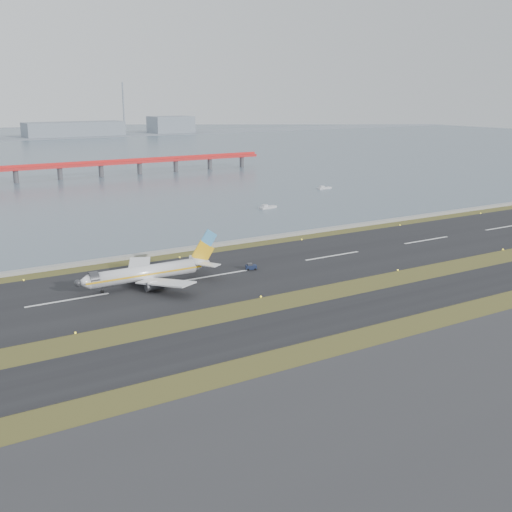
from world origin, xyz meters
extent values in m
plane|color=#404B1B|center=(0.00, 0.00, 0.00)|extent=(1000.00, 1000.00, 0.00)
cube|color=#303033|center=(0.00, -55.00, 0.05)|extent=(1000.00, 50.00, 0.10)
cube|color=black|center=(0.00, -12.00, 0.05)|extent=(1000.00, 18.00, 0.10)
cube|color=black|center=(0.00, 30.00, 0.05)|extent=(1000.00, 45.00, 0.10)
cube|color=gray|center=(0.00, 60.00, 0.50)|extent=(1000.00, 2.50, 1.00)
cube|color=red|center=(20.00, 250.00, 7.50)|extent=(260.00, 5.00, 1.60)
cube|color=red|center=(20.00, 250.00, 9.00)|extent=(260.00, 0.40, 1.40)
cylinder|color=#4C4C51|center=(20.00, 250.00, 3.00)|extent=(2.80, 2.80, 7.00)
cylinder|color=#4C4C51|center=(116.00, 250.00, 3.00)|extent=(2.80, 2.80, 7.00)
cube|color=gray|center=(140.00, 620.00, 8.00)|extent=(110.00, 35.00, 16.00)
cube|color=gray|center=(260.00, 620.00, 10.00)|extent=(50.00, 35.00, 20.00)
cylinder|color=gray|center=(200.00, 620.00, 30.00)|extent=(1.80, 1.80, 60.00)
cylinder|color=white|center=(-20.17, 31.18, 3.50)|extent=(28.00, 3.80, 3.80)
cone|color=white|center=(-35.77, 31.18, 3.50)|extent=(3.20, 3.80, 3.80)
cone|color=white|center=(-3.97, 31.18, 3.80)|extent=(5.00, 3.80, 3.80)
cube|color=yellow|center=(-20.17, 29.26, 3.50)|extent=(31.00, 0.06, 0.45)
cube|color=yellow|center=(-20.17, 33.10, 3.50)|extent=(31.00, 0.06, 0.45)
cube|color=white|center=(-17.97, 22.68, 2.80)|extent=(11.31, 15.89, 1.66)
cube|color=white|center=(-17.97, 39.68, 2.80)|extent=(11.31, 15.89, 1.66)
cylinder|color=#343539|center=(-19.67, 25.18, 1.60)|extent=(4.20, 2.10, 2.10)
cylinder|color=#343539|center=(-19.67, 37.18, 1.60)|extent=(4.20, 2.10, 2.10)
cube|color=yellow|center=(-3.17, 31.18, 6.70)|extent=(6.80, 0.35, 6.85)
cube|color=#4D9DDB|center=(-1.27, 31.18, 10.40)|extent=(4.85, 0.37, 4.90)
cube|color=white|center=(-3.67, 27.38, 4.30)|extent=(5.64, 6.80, 0.22)
cube|color=white|center=(-3.67, 34.98, 4.30)|extent=(5.64, 6.80, 0.22)
cylinder|color=black|center=(-31.17, 31.18, 0.45)|extent=(0.80, 0.28, 0.80)
cylinder|color=black|center=(-18.67, 28.38, 0.55)|extent=(1.00, 0.38, 1.00)
cylinder|color=black|center=(-18.67, 33.98, 0.55)|extent=(1.00, 0.38, 1.00)
cube|color=#151E39|center=(11.13, 29.95, 0.83)|extent=(3.36, 2.60, 1.11)
cube|color=#343539|center=(10.78, 30.08, 1.58)|extent=(1.70, 1.76, 0.65)
cylinder|color=black|center=(9.92, 29.61, 0.32)|extent=(0.71, 0.49, 0.65)
cylinder|color=black|center=(10.43, 31.00, 0.32)|extent=(0.71, 0.49, 0.65)
cylinder|color=black|center=(11.83, 28.90, 0.32)|extent=(0.71, 0.49, 0.65)
cylinder|color=black|center=(12.35, 30.29, 0.32)|extent=(0.71, 0.49, 0.65)
cube|color=silver|center=(68.43, 108.98, 0.46)|extent=(8.28, 3.61, 1.03)
cube|color=silver|center=(66.73, 108.74, 1.37)|extent=(2.52, 2.13, 1.03)
cube|color=silver|center=(124.29, 141.43, 0.44)|extent=(7.67, 2.48, 0.98)
cube|color=silver|center=(122.65, 141.41, 1.31)|extent=(2.20, 1.77, 0.98)
camera|label=1|loc=(-79.17, -116.15, 47.75)|focal=45.00mm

